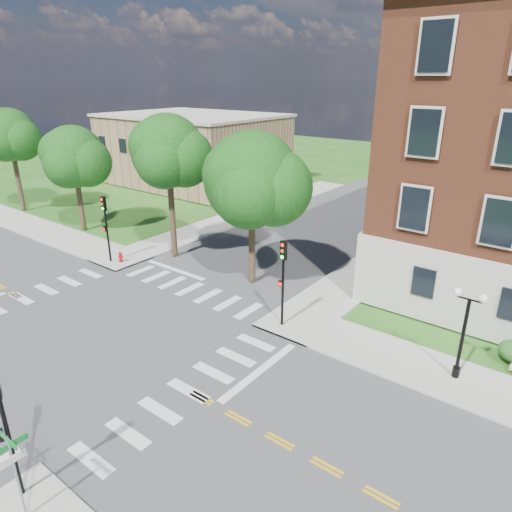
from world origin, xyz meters
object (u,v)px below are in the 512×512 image
Objects in this scene: traffic_signal_se at (3,417)px; street_sign_pole at (13,462)px; traffic_signal_ne at (283,273)px; fire_hydrant at (121,257)px; twin_lamp_west at (464,330)px; traffic_signal_nw at (106,221)px.

street_sign_pole is at bearing -19.59° from traffic_signal_se.
traffic_signal_ne reaches higher than fire_hydrant.
twin_lamp_west is 5.64× the size of fire_hydrant.
traffic_signal_nw is at bearing 136.26° from traffic_signal_se.
traffic_signal_nw is (-14.52, 13.90, 0.00)m from traffic_signal_se.
traffic_signal_ne is 8.86m from twin_lamp_west.
traffic_signal_se reaches higher than twin_lamp_west.
traffic_signal_se is at bearing -121.97° from twin_lamp_west.
traffic_signal_ne is at bearing -1.19° from fire_hydrant.
traffic_signal_se and traffic_signal_nw have the same top height.
fire_hydrant is (-14.75, 14.61, -1.84)m from street_sign_pole.
traffic_signal_se is 13.99m from traffic_signal_ne.
street_sign_pole is 20.84m from fire_hydrant.
twin_lamp_west is at bearing 61.22° from street_sign_pole.
traffic_signal_se reaches higher than fire_hydrant.
street_sign_pole is (0.39, -14.32, -0.88)m from traffic_signal_ne.
street_sign_pole reaches higher than fire_hydrant.
traffic_signal_ne is at bearing 87.77° from traffic_signal_se.
traffic_signal_ne is 1.55× the size of street_sign_pole.
traffic_signal_nw is 21.03m from street_sign_pole.
traffic_signal_se is 20.05m from fire_hydrant.
street_sign_pole is (-8.39, -15.28, -0.21)m from twin_lamp_west.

